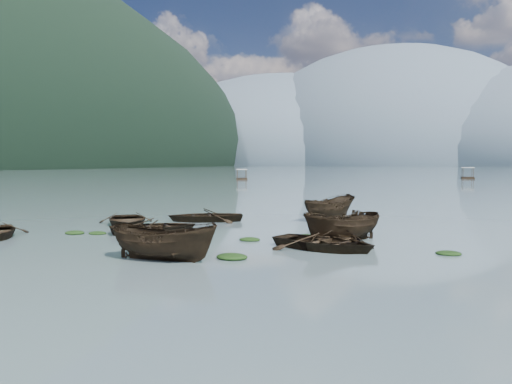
% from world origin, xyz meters
% --- Properties ---
extents(ground_plane, '(2400.00, 2400.00, 0.00)m').
position_xyz_m(ground_plane, '(0.00, 0.00, 0.00)').
color(ground_plane, slate).
extents(haze_mtn_a, '(520.00, 520.00, 280.00)m').
position_xyz_m(haze_mtn_a, '(-260.00, 900.00, 0.00)').
color(haze_mtn_a, '#475666').
rests_on(haze_mtn_a, ground).
extents(haze_mtn_b, '(520.00, 520.00, 340.00)m').
position_xyz_m(haze_mtn_b, '(-60.00, 900.00, 0.00)').
color(haze_mtn_b, '#475666').
rests_on(haze_mtn_b, ground).
extents(rowboat_1, '(5.62, 5.49, 0.95)m').
position_xyz_m(rowboat_1, '(-4.04, 7.05, 0.00)').
color(rowboat_1, black).
rests_on(rowboat_1, ground).
extents(rowboat_2, '(4.44, 1.72, 1.71)m').
position_xyz_m(rowboat_2, '(0.36, 0.46, 0.00)').
color(rowboat_2, black).
rests_on(rowboat_2, ground).
extents(rowboat_3, '(4.60, 5.31, 0.92)m').
position_xyz_m(rowboat_3, '(5.71, 6.63, 0.00)').
color(rowboat_3, black).
rests_on(rowboat_3, ground).
extents(rowboat_4, '(5.57, 4.73, 0.98)m').
position_xyz_m(rowboat_4, '(5.64, 5.00, 0.00)').
color(rowboat_4, black).
rests_on(rowboat_4, ground).
extents(rowboat_5, '(4.18, 4.40, 1.70)m').
position_xyz_m(rowboat_5, '(6.01, 7.42, 0.00)').
color(rowboat_5, black).
rests_on(rowboat_5, ground).
extents(rowboat_6, '(5.51, 5.81, 0.98)m').
position_xyz_m(rowboat_6, '(-7.36, 9.37, 0.00)').
color(rowboat_6, black).
rests_on(rowboat_6, ground).
extents(rowboat_7, '(5.80, 5.21, 0.99)m').
position_xyz_m(rowboat_7, '(-3.79, 12.87, 0.00)').
color(rowboat_7, black).
rests_on(rowboat_7, ground).
extents(rowboat_8, '(3.69, 5.04, 1.83)m').
position_xyz_m(rowboat_8, '(3.67, 16.20, 0.00)').
color(rowboat_8, black).
rests_on(rowboat_8, ground).
extents(weed_clump_0, '(1.21, 0.99, 0.26)m').
position_xyz_m(weed_clump_0, '(-3.11, 4.78, 0.00)').
color(weed_clump_0, black).
rests_on(weed_clump_0, ground).
extents(weed_clump_1, '(1.07, 0.86, 0.24)m').
position_xyz_m(weed_clump_1, '(-7.76, 5.20, 0.00)').
color(weed_clump_1, black).
rests_on(weed_clump_1, ground).
extents(weed_clump_2, '(1.25, 1.00, 0.27)m').
position_xyz_m(weed_clump_2, '(2.69, 1.62, 0.00)').
color(weed_clump_2, black).
rests_on(weed_clump_2, ground).
extents(weed_clump_3, '(0.96, 0.81, 0.21)m').
position_xyz_m(weed_clump_3, '(4.06, 8.12, 0.00)').
color(weed_clump_3, black).
rests_on(weed_clump_3, ground).
extents(weed_clump_4, '(1.02, 0.81, 0.21)m').
position_xyz_m(weed_clump_4, '(10.70, 5.44, 0.00)').
color(weed_clump_4, black).
rests_on(weed_clump_4, ground).
extents(weed_clump_5, '(0.97, 0.78, 0.21)m').
position_xyz_m(weed_clump_5, '(-6.59, 5.56, 0.00)').
color(weed_clump_5, black).
rests_on(weed_clump_5, ground).
extents(weed_clump_6, '(1.02, 0.85, 0.21)m').
position_xyz_m(weed_clump_6, '(1.74, 6.19, 0.00)').
color(weed_clump_6, black).
rests_on(weed_clump_6, ground).
extents(weed_clump_7, '(1.22, 0.98, 0.27)m').
position_xyz_m(weed_clump_7, '(4.74, 13.13, 0.00)').
color(weed_clump_7, black).
rests_on(weed_clump_7, ground).
extents(pontoon_left, '(4.58, 6.45, 2.28)m').
position_xyz_m(pontoon_left, '(-31.48, 90.65, 0.00)').
color(pontoon_left, black).
rests_on(pontoon_left, ground).
extents(pontoon_centre, '(2.91, 6.89, 2.64)m').
position_xyz_m(pontoon_centre, '(17.95, 115.29, 0.00)').
color(pontoon_centre, black).
rests_on(pontoon_centre, ground).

